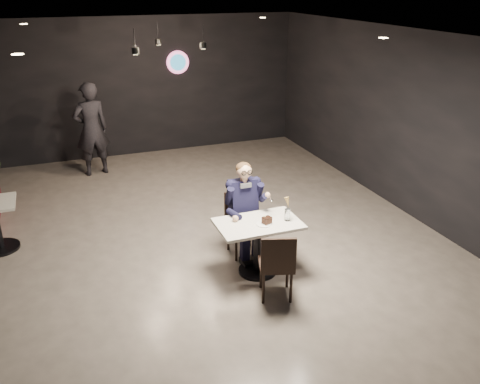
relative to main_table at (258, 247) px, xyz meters
name	(u,v)px	position (x,y,z in m)	size (l,w,h in m)	color
floor	(205,237)	(-0.39, 1.22, -0.38)	(9.00, 9.00, 0.00)	gray
wall_sign	(178,62)	(0.41, 5.69, 1.62)	(0.50, 0.06, 0.50)	pink
pendant_lights	(165,32)	(-0.39, 3.22, 2.51)	(1.40, 1.20, 0.36)	black
main_table	(258,247)	(0.00, 0.00, 0.00)	(1.10, 0.70, 0.75)	silver
chair_far	(243,225)	(0.00, 0.55, 0.09)	(0.42, 0.46, 0.92)	black
chair_near	(276,263)	(0.00, -0.59, 0.09)	(0.42, 0.46, 0.92)	black
seated_man	(243,208)	(0.00, 0.55, 0.34)	(0.60, 0.80, 1.44)	black
dessert_plate	(264,224)	(0.04, -0.08, 0.38)	(0.20, 0.20, 0.01)	white
cake_slice	(267,220)	(0.09, -0.08, 0.43)	(0.11, 0.09, 0.08)	black
mint_leaf	(269,217)	(0.12, -0.08, 0.47)	(0.06, 0.04, 0.01)	#2E862C
sundae_glass	(287,215)	(0.38, -0.08, 0.46)	(0.07, 0.07, 0.17)	silver
wafer_cone	(288,202)	(0.40, -0.04, 0.62)	(0.06, 0.06, 0.13)	tan
passerby	(91,129)	(-1.65, 4.70, 0.57)	(0.69, 0.45, 1.88)	black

